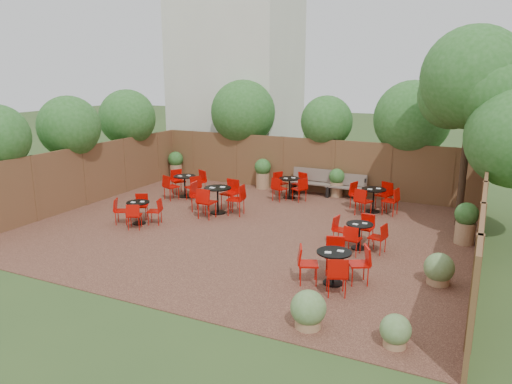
% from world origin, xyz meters
% --- Properties ---
extents(ground, '(80.00, 80.00, 0.00)m').
position_xyz_m(ground, '(0.00, 0.00, 0.00)').
color(ground, '#354F23').
rests_on(ground, ground).
extents(courtyard_paving, '(12.00, 10.00, 0.02)m').
position_xyz_m(courtyard_paving, '(0.00, 0.00, 0.01)').
color(courtyard_paving, '#3D2119').
rests_on(courtyard_paving, ground).
extents(fence_back, '(12.00, 0.08, 2.00)m').
position_xyz_m(fence_back, '(0.00, 5.00, 1.00)').
color(fence_back, brown).
rests_on(fence_back, ground).
extents(fence_left, '(0.08, 10.00, 2.00)m').
position_xyz_m(fence_left, '(-6.00, 0.00, 1.00)').
color(fence_left, brown).
rests_on(fence_left, ground).
extents(fence_right, '(0.08, 10.00, 2.00)m').
position_xyz_m(fence_right, '(6.00, 0.00, 1.00)').
color(fence_right, brown).
rests_on(fence_right, ground).
extents(neighbour_building, '(5.00, 4.00, 8.00)m').
position_xyz_m(neighbour_building, '(-4.50, 8.00, 4.00)').
color(neighbour_building, beige).
rests_on(neighbour_building, ground).
extents(overhang_foliage, '(15.54, 10.55, 2.62)m').
position_xyz_m(overhang_foliage, '(-0.47, 3.45, 2.71)').
color(overhang_foliage, '#255C1D').
rests_on(overhang_foliage, ground).
extents(courtyard_tree, '(2.91, 2.83, 5.60)m').
position_xyz_m(courtyard_tree, '(5.39, 2.99, 4.04)').
color(courtyard_tree, black).
rests_on(courtyard_tree, courtyard_paving).
extents(park_bench_left, '(1.52, 0.52, 0.93)m').
position_xyz_m(park_bench_left, '(0.34, 4.63, 0.50)').
color(park_bench_left, brown).
rests_on(park_bench_left, courtyard_paving).
extents(park_bench_right, '(1.40, 0.46, 0.86)m').
position_xyz_m(park_bench_right, '(1.61, 4.62, 0.46)').
color(park_bench_right, brown).
rests_on(park_bench_right, courtyard_paving).
extents(bistro_tables, '(8.46, 7.73, 0.96)m').
position_xyz_m(bistro_tables, '(-0.03, 1.17, 0.45)').
color(bistro_tables, black).
rests_on(bistro_tables, courtyard_paving).
extents(planters, '(11.91, 3.91, 1.14)m').
position_xyz_m(planters, '(-0.35, 3.87, 0.61)').
color(planters, '#98714C').
rests_on(planters, courtyard_paving).
extents(low_shrubs, '(2.50, 3.51, 0.68)m').
position_xyz_m(low_shrubs, '(4.47, -3.26, 0.33)').
color(low_shrubs, '#98714C').
rests_on(low_shrubs, courtyard_paving).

